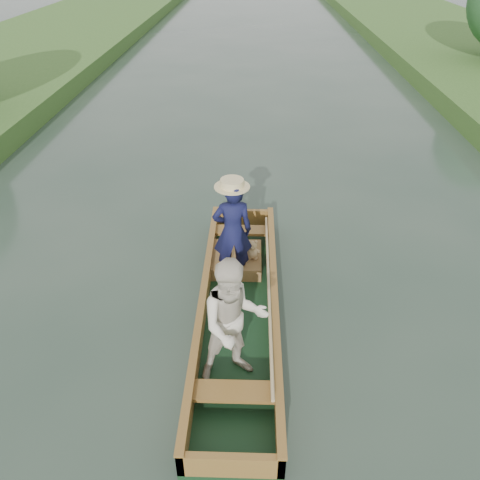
{
  "coord_description": "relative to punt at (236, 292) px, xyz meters",
  "views": [
    {
      "loc": [
        0.17,
        -5.14,
        4.73
      ],
      "look_at": [
        0.0,
        0.6,
        0.95
      ],
      "focal_mm": 35.0,
      "sensor_mm": 36.0,
      "label": 1
    }
  ],
  "objects": [
    {
      "name": "trees_far",
      "position": [
        3.7,
        9.07,
        1.93
      ],
      "size": [
        22.22,
        13.37,
        4.65
      ],
      "color": "#47331E",
      "rests_on": "ground"
    },
    {
      "name": "punt",
      "position": [
        0.0,
        0.0,
        0.0
      ],
      "size": [
        1.12,
        5.0,
        1.79
      ],
      "color": "black",
      "rests_on": "ground"
    },
    {
      "name": "ground",
      "position": [
        0.03,
        0.18,
        -0.61
      ],
      "size": [
        120.0,
        120.0,
        0.0
      ],
      "primitive_type": "plane",
      "color": "#283D30",
      "rests_on": "ground"
    }
  ]
}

